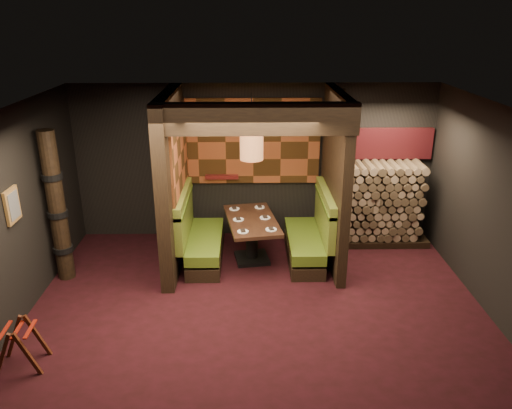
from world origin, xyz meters
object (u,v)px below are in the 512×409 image
object	(u,v)px
dining_table	(252,232)
firewood_stack	(381,203)
booth_bench_right	(310,238)
pendant_lamp	(252,145)
luggage_rack	(20,344)
totem_column	(57,208)
booth_bench_left	(199,239)

from	to	relation	value
dining_table	firewood_stack	size ratio (longest dim) A/B	0.89
booth_bench_right	pendant_lamp	size ratio (longest dim) A/B	1.53
luggage_rack	totem_column	xyz separation A→B (m)	(-0.20, 2.16, 0.88)
totem_column	firewood_stack	world-z (taller)	totem_column
totem_column	dining_table	bearing A→B (deg)	10.25
booth_bench_left	firewood_stack	world-z (taller)	firewood_stack
booth_bench_left	pendant_lamp	xyz separation A→B (m)	(0.90, -0.06, 1.63)
booth_bench_right	pendant_lamp	world-z (taller)	pendant_lamp
dining_table	pendant_lamp	distance (m)	1.51
booth_bench_left	totem_column	xyz separation A→B (m)	(-2.09, -0.55, 0.79)
pendant_lamp	totem_column	bearing A→B (deg)	-170.68
luggage_rack	pendant_lamp	bearing A→B (deg)	43.64
booth_bench_left	firewood_stack	size ratio (longest dim) A/B	0.92
booth_bench_left	booth_bench_right	size ratio (longest dim) A/B	1.00
luggage_rack	totem_column	size ratio (longest dim) A/B	0.26
booth_bench_right	dining_table	size ratio (longest dim) A/B	1.03
firewood_stack	luggage_rack	bearing A→B (deg)	-146.37
dining_table	luggage_rack	size ratio (longest dim) A/B	2.50
dining_table	luggage_rack	world-z (taller)	dining_table
dining_table	booth_bench_right	bearing A→B (deg)	0.58
luggage_rack	totem_column	distance (m)	2.34
booth_bench_right	luggage_rack	world-z (taller)	booth_bench_right
pendant_lamp	totem_column	xyz separation A→B (m)	(-2.99, -0.49, -0.85)
booth_bench_left	totem_column	bearing A→B (deg)	-165.25
totem_column	booth_bench_right	bearing A→B (deg)	7.86
dining_table	firewood_stack	world-z (taller)	firewood_stack
booth_bench_right	dining_table	world-z (taller)	booth_bench_right
totem_column	firewood_stack	bearing A→B (deg)	13.19
pendant_lamp	firewood_stack	distance (m)	2.78
booth_bench_right	firewood_stack	distance (m)	1.56
dining_table	luggage_rack	distance (m)	3.88
booth_bench_left	dining_table	xyz separation A→B (m)	(0.90, -0.01, 0.13)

